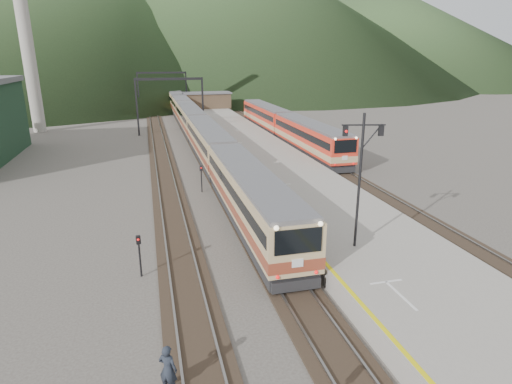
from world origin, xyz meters
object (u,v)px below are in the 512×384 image
object	(u,v)px
second_train	(284,126)
worker	(168,369)
signal_mast	(360,168)
main_train	(190,119)

from	to	relation	value
second_train	worker	distance (m)	45.92
second_train	signal_mast	bearing A→B (deg)	-101.73
second_train	signal_mast	size ratio (longest dim) A/B	5.16
main_train	second_train	xyz separation A→B (m)	(11.50, -9.78, -0.03)
second_train	worker	world-z (taller)	second_train
signal_mast	worker	world-z (taller)	signal_mast
signal_mast	worker	distance (m)	13.39
main_train	second_train	size ratio (longest dim) A/B	2.57
signal_mast	main_train	bearing A→B (deg)	95.33
main_train	signal_mast	bearing A→B (deg)	-84.67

